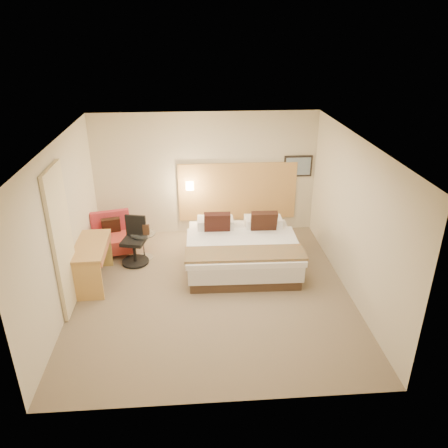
{
  "coord_description": "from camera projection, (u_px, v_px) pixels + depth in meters",
  "views": [
    {
      "loc": [
        -0.29,
        -6.53,
        4.35
      ],
      "look_at": [
        0.27,
        0.72,
        0.98
      ],
      "focal_mm": 35.0,
      "sensor_mm": 36.0,
      "label": 1
    }
  ],
  "objects": [
    {
      "name": "menu_folder",
      "position": [
        146.0,
        230.0,
        8.54
      ],
      "size": [
        0.14,
        0.07,
        0.22
      ],
      "primitive_type": "cube",
      "rotation": [
        0.0,
        0.0,
        -0.16
      ],
      "color": "#3D2618",
      "rests_on": "side_table"
    },
    {
      "name": "floor",
      "position": [
        212.0,
        292.0,
        7.76
      ],
      "size": [
        4.8,
        5.0,
        0.02
      ],
      "primitive_type": "cube",
      "color": "#776650",
      "rests_on": "ground"
    },
    {
      "name": "bed",
      "position": [
        241.0,
        249.0,
        8.49
      ],
      "size": [
        2.16,
        2.09,
        1.03
      ],
      "color": "#443022",
      "rests_on": "floor"
    },
    {
      "name": "lamp_arm",
      "position": [
        190.0,
        185.0,
        9.44
      ],
      "size": [
        0.02,
        0.12,
        0.02
      ],
      "primitive_type": "cylinder",
      "rotation": [
        1.57,
        0.0,
        0.0
      ],
      "color": "white",
      "rests_on": "wall_back"
    },
    {
      "name": "side_table",
      "position": [
        144.0,
        244.0,
        8.74
      ],
      "size": [
        0.57,
        0.57,
        0.55
      ],
      "color": "silver",
      "rests_on": "floor"
    },
    {
      "name": "wall_right",
      "position": [
        354.0,
        218.0,
        7.36
      ],
      "size": [
        0.02,
        5.0,
        2.7
      ],
      "primitive_type": "cube",
      "color": "beige",
      "rests_on": "floor"
    },
    {
      "name": "lamp_shade",
      "position": [
        190.0,
        186.0,
        9.39
      ],
      "size": [
        0.15,
        0.15,
        0.15
      ],
      "primitive_type": "cube",
      "color": "#FBE9C4",
      "rests_on": "wall_back"
    },
    {
      "name": "art_frame",
      "position": [
        298.0,
        166.0,
        9.51
      ],
      "size": [
        0.62,
        0.03,
        0.47
      ],
      "primitive_type": "cube",
      "color": "black",
      "rests_on": "wall_back"
    },
    {
      "name": "desk",
      "position": [
        92.0,
        253.0,
        7.78
      ],
      "size": [
        0.6,
        1.26,
        0.78
      ],
      "color": "#B18345",
      "rests_on": "floor"
    },
    {
      "name": "desk_chair",
      "position": [
        135.0,
        244.0,
        8.56
      ],
      "size": [
        0.64,
        0.64,
        0.94
      ],
      "color": "black",
      "rests_on": "floor"
    },
    {
      "name": "lounge_chair",
      "position": [
        113.0,
        237.0,
        8.98
      ],
      "size": [
        0.92,
        0.85,
        0.82
      ],
      "color": "tan",
      "rests_on": "floor"
    },
    {
      "name": "art_canvas",
      "position": [
        298.0,
        166.0,
        9.49
      ],
      "size": [
        0.54,
        0.01,
        0.39
      ],
      "primitive_type": "cube",
      "color": "gray",
      "rests_on": "wall_back"
    },
    {
      "name": "curtain",
      "position": [
        62.0,
        241.0,
        6.86
      ],
      "size": [
        0.06,
        0.9,
        2.42
      ],
      "primitive_type": "cube",
      "color": "beige",
      "rests_on": "wall_left"
    },
    {
      "name": "wall_back",
      "position": [
        206.0,
        174.0,
        9.46
      ],
      "size": [
        4.8,
        0.02,
        2.7
      ],
      "primitive_type": "cube",
      "color": "beige",
      "rests_on": "floor"
    },
    {
      "name": "wall_left",
      "position": [
        62.0,
        227.0,
        7.03
      ],
      "size": [
        0.02,
        5.0,
        2.7
      ],
      "primitive_type": "cube",
      "color": "beige",
      "rests_on": "floor"
    },
    {
      "name": "wall_front",
      "position": [
        222.0,
        315.0,
        4.92
      ],
      "size": [
        4.8,
        0.02,
        2.7
      ],
      "primitive_type": "cube",
      "color": "beige",
      "rests_on": "floor"
    },
    {
      "name": "headboard_panel",
      "position": [
        238.0,
        192.0,
        9.64
      ],
      "size": [
        2.6,
        0.04,
        1.3
      ],
      "primitive_type": "cube",
      "color": "tan",
      "rests_on": "wall_back"
    },
    {
      "name": "bottle_a",
      "position": [
        140.0,
        228.0,
        8.63
      ],
      "size": [
        0.07,
        0.07,
        0.2
      ],
      "primitive_type": "cylinder",
      "rotation": [
        0.0,
        0.0,
        -0.16
      ],
      "color": "#7892BA",
      "rests_on": "side_table"
    },
    {
      "name": "ceiling",
      "position": [
        210.0,
        141.0,
        6.62
      ],
      "size": [
        4.8,
        5.0,
        0.02
      ],
      "primitive_type": "cube",
      "color": "white",
      "rests_on": "floor"
    }
  ]
}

